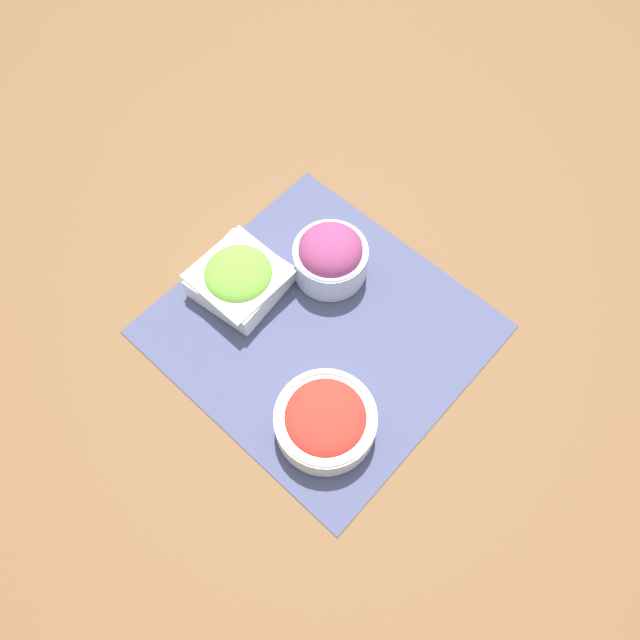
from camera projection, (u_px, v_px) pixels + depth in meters
The scene contains 5 objects.
ground_plane at pixel (320, 329), 1.00m from camera, with size 3.00×3.00×0.00m, color brown.
placemat at pixel (320, 329), 1.00m from camera, with size 0.44×0.47×0.00m.
tomato_bowl at pixel (325, 420), 0.90m from camera, with size 0.15×0.15×0.06m.
onion_bowl at pixel (330, 256), 1.01m from camera, with size 0.12×0.12×0.09m.
lettuce_bowl at pixel (239, 278), 1.01m from camera, with size 0.14×0.14×0.07m.
Camera 1 is at (-0.32, -0.30, 0.90)m, focal length 35.00 mm.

